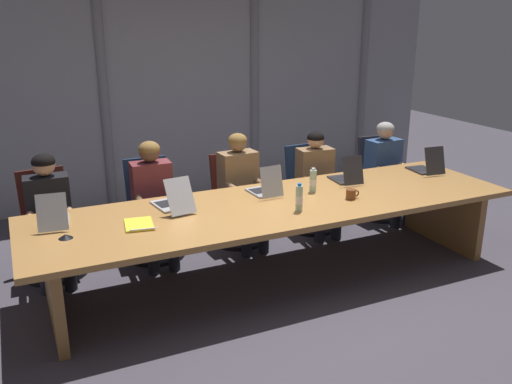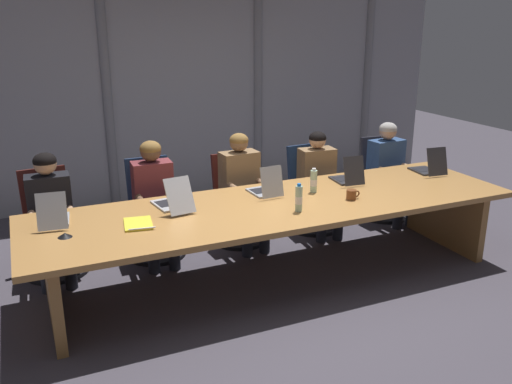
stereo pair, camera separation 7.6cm
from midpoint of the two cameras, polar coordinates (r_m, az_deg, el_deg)
The scene contains 23 objects.
ground_plane at distance 5.20m, azimuth 2.73°, elevation -8.85°, with size 15.22×15.22×0.00m, color #47424C.
conference_table at distance 4.96m, azimuth 2.83°, elevation -2.60°, with size 4.46×1.25×0.74m.
curtain_backdrop at distance 7.30m, azimuth -7.19°, elevation 11.39°, with size 7.61×0.17×3.06m.
laptop_left_end at distance 4.68m, azimuth -19.97°, elevation -2.50°, with size 0.27×0.44×0.30m.
laptop_left_mid at distance 4.81m, azimuth -8.30°, elevation -1.02°, with size 0.30×0.52×0.31m.
laptop_center at distance 5.13m, azimuth 1.42°, elevation 0.34°, with size 0.24×0.39×0.30m.
laptop_right_mid at distance 5.59m, azimuth 9.93°, elevation 1.55°, with size 0.25×0.40×0.30m.
laptop_right_end at distance 6.14m, azimuth 17.95°, elevation 2.43°, with size 0.27×0.42×0.30m.
office_chair_left_end at distance 5.53m, azimuth -20.16°, elevation -4.20°, with size 0.60×0.61×0.98m.
office_chair_left_mid at distance 5.65m, azimuth -10.27°, elevation -2.87°, with size 0.60×0.60×0.98m.
office_chair_center at distance 5.91m, azimuth -1.56°, elevation -1.75°, with size 0.60×0.60×0.94m.
office_chair_right_mid at distance 6.30m, azimuth 6.19°, elevation -0.59°, with size 0.60×0.60×0.94m.
office_chair_right_end at distance 6.83m, azimuth 13.39°, elevation 0.50°, with size 0.60×0.60×0.95m.
person_left_end at distance 5.27m, azimuth -20.33°, elevation -1.63°, with size 0.41×0.56×1.18m.
person_left_mid at distance 5.40m, azimuth -10.16°, elevation -0.21°, with size 0.41×0.56×1.20m.
person_center at distance 5.68m, azimuth -1.01°, elevation 0.91°, with size 0.43×0.56×1.20m.
person_right_mid at distance 6.09m, azimuth 7.05°, elevation 1.61°, with size 0.43×0.57×1.14m.
person_right_end at distance 6.61m, azimuth 14.19°, elevation 2.74°, with size 0.45×0.57×1.17m.
water_bottle_primary at distance 4.69m, azimuth 4.97°, elevation -0.71°, with size 0.06×0.06×0.25m.
water_bottle_secondary at distance 5.22m, azimuth 6.47°, elevation 1.12°, with size 0.07×0.07×0.24m.
coffee_mug_near at distance 5.08m, azimuth 10.40°, elevation -0.27°, with size 0.14×0.09×0.09m.
conference_mic_left_side at distance 4.39m, azimuth -18.91°, elevation -4.29°, with size 0.11×0.11×0.04m, color black.
spiral_notepad at distance 4.50m, azimuth -11.75°, elevation -3.28°, with size 0.26×0.33×0.03m.
Camera 2 is at (-2.07, -4.16, 2.34)m, focal length 38.22 mm.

